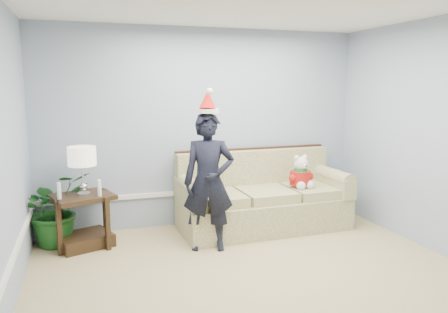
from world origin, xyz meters
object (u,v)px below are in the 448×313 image
object	(u,v)px
teddy_bear	(301,176)
table_lamp	(82,158)
houseplant	(55,209)
sofa	(262,200)
man	(209,182)
side_table	(84,226)

from	to	relation	value
teddy_bear	table_lamp	bearing A→B (deg)	169.48
table_lamp	teddy_bear	distance (m)	2.83
houseplant	teddy_bear	bearing A→B (deg)	-5.92
sofa	man	bearing A→B (deg)	-149.77
sofa	man	xyz separation A→B (m)	(-0.91, -0.56, 0.44)
sofa	teddy_bear	size ratio (longest dim) A/B	4.94
side_table	teddy_bear	bearing A→B (deg)	-2.93
houseplant	man	bearing A→B (deg)	-22.63
side_table	man	size ratio (longest dim) A/B	0.50
table_lamp	man	distance (m)	1.51
table_lamp	teddy_bear	size ratio (longest dim) A/B	1.27
houseplant	teddy_bear	world-z (taller)	teddy_bear
houseplant	man	xyz separation A→B (m)	(1.74, -0.72, 0.37)
table_lamp	teddy_bear	world-z (taller)	table_lamp
table_lamp	man	bearing A→B (deg)	-20.36
table_lamp	side_table	bearing A→B (deg)	128.98
side_table	teddy_bear	distance (m)	2.87
table_lamp	houseplant	xyz separation A→B (m)	(-0.34, 0.21, -0.64)
table_lamp	teddy_bear	bearing A→B (deg)	-2.45
side_table	man	xyz separation A→B (m)	(1.41, -0.54, 0.56)
houseplant	table_lamp	bearing A→B (deg)	-31.07
side_table	houseplant	world-z (taller)	houseplant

